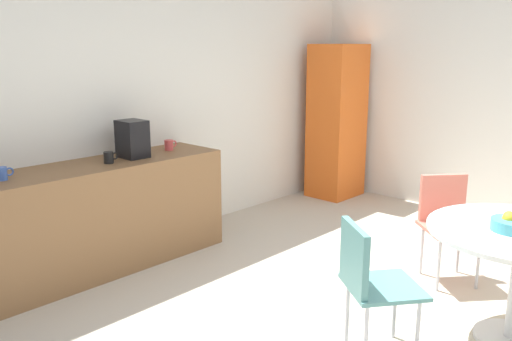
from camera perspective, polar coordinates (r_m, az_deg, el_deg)
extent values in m
cube|color=white|center=(5.07, -12.50, 6.92)|extent=(6.00, 0.10, 2.60)
cube|color=brown|center=(4.58, -16.99, -4.91)|extent=(2.29, 0.60, 0.90)
cube|color=orange|center=(6.60, 8.68, 5.23)|extent=(0.60, 0.50, 1.86)
cylinder|color=silver|center=(3.90, 25.67, -15.92)|extent=(0.44, 0.44, 0.03)
cylinder|color=silver|center=(4.45, 22.83, -9.17)|extent=(0.02, 0.02, 0.42)
cylinder|color=silver|center=(4.31, 19.10, -9.57)|extent=(0.02, 0.02, 0.42)
cylinder|color=silver|center=(4.70, 21.00, -7.79)|extent=(0.02, 0.02, 0.42)
cylinder|color=silver|center=(4.57, 17.44, -8.11)|extent=(0.02, 0.02, 0.42)
cube|color=#DB7260|center=(4.43, 20.32, -5.93)|extent=(0.59, 0.59, 0.03)
cube|color=#DB7260|center=(4.53, 19.48, -2.75)|extent=(0.31, 0.28, 0.38)
cylinder|color=silver|center=(3.59, 14.73, -14.01)|extent=(0.02, 0.02, 0.42)
cylinder|color=silver|center=(3.34, 17.02, -16.34)|extent=(0.02, 0.02, 0.42)
cylinder|color=silver|center=(3.48, 9.83, -14.67)|extent=(0.02, 0.02, 0.42)
cylinder|color=silver|center=(3.22, 11.76, -17.19)|extent=(0.02, 0.02, 0.42)
cube|color=teal|center=(3.30, 13.54, -12.08)|extent=(0.59, 0.59, 0.03)
cube|color=teal|center=(3.15, 10.52, -9.14)|extent=(0.26, 0.33, 0.38)
cylinder|color=teal|center=(3.55, 25.91, -5.33)|extent=(0.25, 0.25, 0.07)
sphere|color=yellow|center=(3.58, 25.61, -4.50)|extent=(0.07, 0.07, 0.07)
sphere|color=yellow|center=(3.54, 25.53, -4.69)|extent=(0.07, 0.07, 0.07)
cylinder|color=#D84C4C|center=(4.92, -9.38, 2.72)|extent=(0.08, 0.08, 0.09)
torus|color=#D84C4C|center=(4.95, -8.84, 2.87)|extent=(0.06, 0.01, 0.06)
cylinder|color=black|center=(4.47, -15.59, 1.35)|extent=(0.08, 0.08, 0.09)
torus|color=black|center=(4.49, -14.96, 1.53)|extent=(0.06, 0.01, 0.06)
cylinder|color=#3F66BF|center=(4.17, -25.76, -0.31)|extent=(0.08, 0.08, 0.09)
torus|color=#3F66BF|center=(4.19, -25.03, -0.12)|extent=(0.06, 0.01, 0.06)
cube|color=black|center=(4.64, -13.17, 3.33)|extent=(0.20, 0.24, 0.32)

